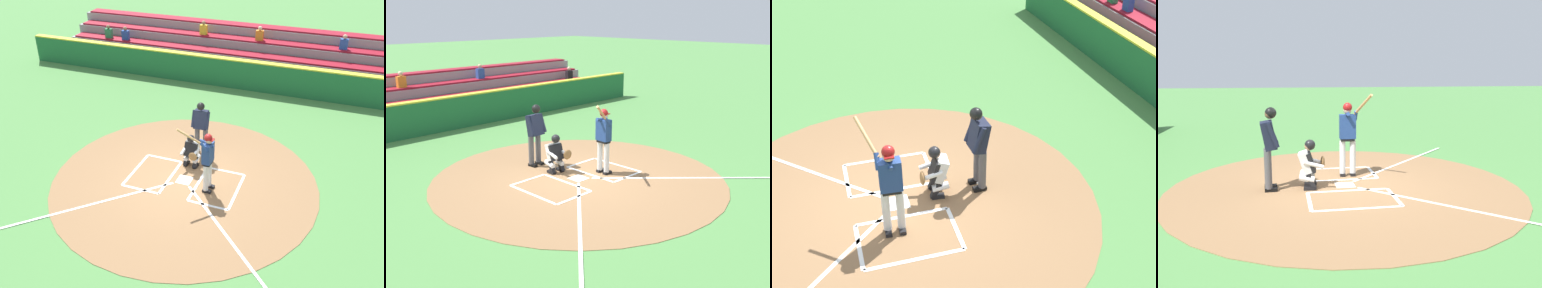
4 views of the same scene
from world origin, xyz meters
TOP-DOWN VIEW (x-y plane):
  - ground_plane at (0.00, 0.00)m, footprint 120.00×120.00m
  - dirt_circle at (0.00, 0.00)m, footprint 8.00×8.00m
  - home_plate_and_chalk at (0.00, 0.88)m, footprint 7.93×4.91m
  - batter at (-0.79, 0.21)m, footprint 0.96×0.67m
  - catcher at (0.08, -0.82)m, footprint 0.59×0.65m
  - plate_umpire at (0.07, -1.70)m, footprint 0.59×0.43m
  - baseball at (0.13, -1.73)m, footprint 0.07×0.07m

SIDE VIEW (x-z plane):
  - ground_plane at x=0.00m, z-range 0.00..0.00m
  - dirt_circle at x=0.00m, z-range 0.00..0.01m
  - home_plate_and_chalk at x=0.00m, z-range 0.01..0.02m
  - baseball at x=0.13m, z-range 0.00..0.07m
  - catcher at x=0.08m, z-range 0.02..1.15m
  - plate_umpire at x=0.07m, z-range 0.14..2.01m
  - batter at x=-0.79m, z-range 0.04..2.16m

